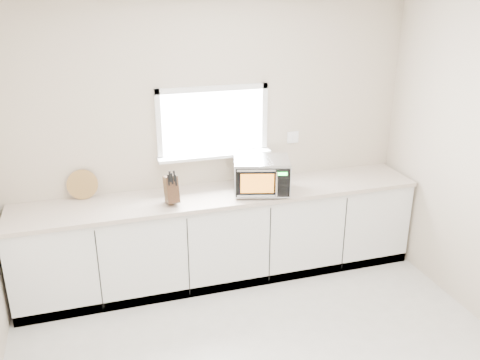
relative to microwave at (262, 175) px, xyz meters
name	(u,v)px	position (x,y,z in m)	size (l,w,h in m)	color
back_wall	(213,140)	(-0.37, 0.40, 0.27)	(4.00, 0.17, 2.70)	#C3AE9B
cabinets	(222,237)	(-0.37, 0.10, -0.66)	(3.92, 0.60, 0.88)	white
countertop	(221,195)	(-0.37, 0.09, -0.20)	(3.92, 0.64, 0.04)	beige
microwave	(262,175)	(0.00, 0.00, 0.00)	(0.61, 0.53, 0.33)	black
knife_block	(171,189)	(-0.87, -0.01, -0.03)	(0.12, 0.24, 0.33)	#463119
cutting_board	(82,184)	(-1.64, 0.34, -0.04)	(0.28, 0.28, 0.02)	#AD8243
coffee_grinder	(276,176)	(0.19, 0.13, -0.08)	(0.12, 0.12, 0.19)	#B6B9BE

